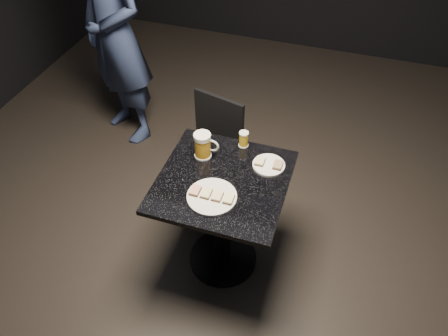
{
  "coord_description": "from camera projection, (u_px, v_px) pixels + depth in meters",
  "views": [
    {
      "loc": [
        0.52,
        -1.57,
        2.45
      ],
      "look_at": [
        0.0,
        0.02,
        0.82
      ],
      "focal_mm": 35.0,
      "sensor_mm": 36.0,
      "label": 1
    }
  ],
  "objects": [
    {
      "name": "floor",
      "position": [
        223.0,
        259.0,
        2.89
      ],
      "size": [
        6.0,
        6.0,
        0.0
      ],
      "primitive_type": "plane",
      "color": "black",
      "rests_on": "ground"
    },
    {
      "name": "plate_small",
      "position": [
        269.0,
        165.0,
        2.44
      ],
      "size": [
        0.18,
        0.18,
        0.01
      ],
      "primitive_type": "cylinder",
      "color": "white",
      "rests_on": "table"
    },
    {
      "name": "patron",
      "position": [
        115.0,
        33.0,
        3.24
      ],
      "size": [
        0.79,
        0.7,
        1.81
      ],
      "primitive_type": "imported",
      "rotation": [
        0.0,
        0.0,
        -0.49
      ],
      "color": "navy",
      "rests_on": "floor"
    },
    {
      "name": "beer_mug",
      "position": [
        203.0,
        145.0,
        2.45
      ],
      "size": [
        0.14,
        0.1,
        0.16
      ],
      "color": "white",
      "rests_on": "table"
    },
    {
      "name": "beer_tumbler",
      "position": [
        244.0,
        139.0,
        2.54
      ],
      "size": [
        0.06,
        0.06,
        0.1
      ],
      "color": "silver",
      "rests_on": "table"
    },
    {
      "name": "plate_large",
      "position": [
        212.0,
        197.0,
        2.27
      ],
      "size": [
        0.26,
        0.26,
        0.01
      ],
      "primitive_type": "cylinder",
      "color": "white",
      "rests_on": "table"
    },
    {
      "name": "chair",
      "position": [
        211.0,
        149.0,
        2.94
      ],
      "size": [
        0.44,
        0.44,
        0.85
      ],
      "color": "black",
      "rests_on": "floor"
    },
    {
      "name": "canapes_on_plate_large",
      "position": [
        212.0,
        195.0,
        2.26
      ],
      "size": [
        0.23,
        0.07,
        0.02
      ],
      "color": "#4C3521",
      "rests_on": "plate_large"
    },
    {
      "name": "table",
      "position": [
        223.0,
        209.0,
        2.54
      ],
      "size": [
        0.7,
        0.7,
        0.75
      ],
      "color": "black",
      "rests_on": "floor"
    },
    {
      "name": "canapes_on_plate_small",
      "position": [
        269.0,
        163.0,
        2.43
      ],
      "size": [
        0.15,
        0.07,
        0.02
      ],
      "color": "#4C3521",
      "rests_on": "plate_small"
    }
  ]
}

